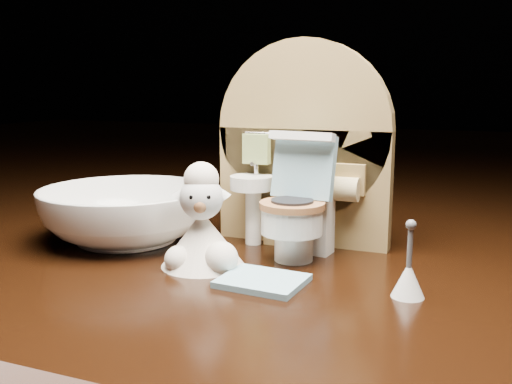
% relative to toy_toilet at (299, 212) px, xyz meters
% --- Properties ---
extents(backdrop_panel, '(0.13, 0.05, 0.15)m').
position_rel_toy_toilet_xyz_m(backdrop_panel, '(-0.01, 0.04, 0.03)').
color(backdrop_panel, olive).
rests_on(backdrop_panel, ground).
extents(toy_toilet, '(0.05, 0.06, 0.09)m').
position_rel_toy_toilet_xyz_m(toy_toilet, '(0.00, 0.00, 0.00)').
color(toy_toilet, white).
rests_on(toy_toilet, ground).
extents(bath_mat, '(0.05, 0.04, 0.00)m').
position_rel_toy_toilet_xyz_m(bath_mat, '(-0.00, -0.06, -0.03)').
color(bath_mat, '#84B4C6').
rests_on(bath_mat, ground).
extents(toilet_brush, '(0.02, 0.02, 0.04)m').
position_rel_toy_toilet_xyz_m(toilet_brush, '(0.08, -0.05, -0.02)').
color(toilet_brush, white).
rests_on(toilet_brush, ground).
extents(plush_lamb, '(0.06, 0.05, 0.07)m').
position_rel_toy_toilet_xyz_m(plush_lamb, '(-0.05, -0.04, -0.01)').
color(plush_lamb, white).
rests_on(plush_lamb, ground).
extents(ceramic_bowl, '(0.14, 0.14, 0.04)m').
position_rel_toy_toilet_xyz_m(ceramic_bowl, '(-0.14, -0.01, -0.01)').
color(ceramic_bowl, white).
rests_on(ceramic_bowl, ground).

